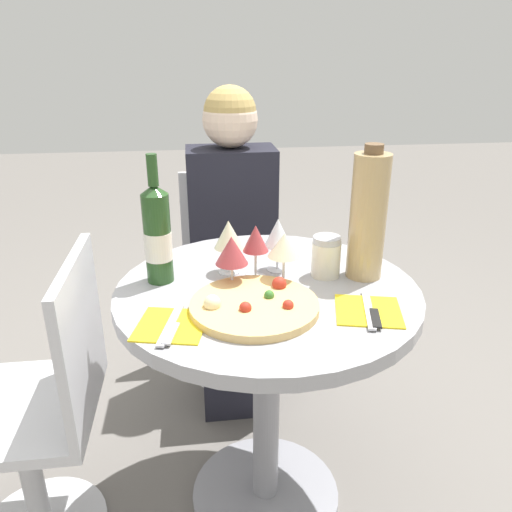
{
  "coord_description": "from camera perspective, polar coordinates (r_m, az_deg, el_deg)",
  "views": [
    {
      "loc": [
        -0.18,
        -1.15,
        1.29
      ],
      "look_at": [
        -0.03,
        -0.03,
        0.83
      ],
      "focal_mm": 35.0,
      "sensor_mm": 36.0,
      "label": 1
    }
  ],
  "objects": [
    {
      "name": "dining_table",
      "position": [
        1.38,
        1.24,
        -9.99
      ],
      "size": [
        0.79,
        0.79,
        0.73
      ],
      "color": "gray",
      "rests_on": "ground_plane"
    },
    {
      "name": "wine_glass_front_left",
      "position": [
        1.25,
        -2.81,
        0.57
      ],
      "size": [
        0.08,
        0.08,
        0.14
      ],
      "color": "silver",
      "rests_on": "dining_table"
    },
    {
      "name": "wine_glass_center",
      "position": [
        1.3,
        -0.04,
        1.88
      ],
      "size": [
        0.07,
        0.07,
        0.15
      ],
      "color": "silver",
      "rests_on": "dining_table"
    },
    {
      "name": "wine_bottle",
      "position": [
        1.3,
        -11.2,
        2.4
      ],
      "size": [
        0.07,
        0.07,
        0.34
      ],
      "color": "#23471E",
      "rests_on": "dining_table"
    },
    {
      "name": "wine_glass_back_right",
      "position": [
        1.35,
        2.52,
        2.59
      ],
      "size": [
        0.07,
        0.07,
        0.15
      ],
      "color": "silver",
      "rests_on": "dining_table"
    },
    {
      "name": "tall_carafe",
      "position": [
        1.33,
        12.69,
        4.45
      ],
      "size": [
        0.1,
        0.1,
        0.35
      ],
      "color": "tan",
      "rests_on": "dining_table"
    },
    {
      "name": "wine_glass_front_right",
      "position": [
        1.27,
        3.23,
        1.13
      ],
      "size": [
        0.08,
        0.08,
        0.14
      ],
      "color": "silver",
      "rests_on": "dining_table"
    },
    {
      "name": "place_setting_right",
      "position": [
        1.2,
        12.77,
        -6.16
      ],
      "size": [
        0.18,
        0.19,
        0.01
      ],
      "color": "yellow",
      "rests_on": "dining_table"
    },
    {
      "name": "ground_plane",
      "position": [
        1.74,
        1.07,
        -25.64
      ],
      "size": [
        12.0,
        12.0,
        0.0
      ],
      "primitive_type": "plane",
      "color": "slate",
      "rests_on": "ground"
    },
    {
      "name": "seated_diner",
      "position": [
        1.91,
        -2.5,
        -0.48
      ],
      "size": [
        0.33,
        0.42,
        1.19
      ],
      "rotation": [
        0.0,
        0.0,
        3.14
      ],
      "color": "black",
      "rests_on": "ground_plane"
    },
    {
      "name": "place_setting_left",
      "position": [
        1.13,
        -9.66,
        -7.83
      ],
      "size": [
        0.18,
        0.19,
        0.01
      ],
      "color": "yellow",
      "rests_on": "dining_table"
    },
    {
      "name": "pizza_large",
      "position": [
        1.18,
        -0.31,
        -5.63
      ],
      "size": [
        0.31,
        0.31,
        0.05
      ],
      "color": "#DBB26B",
      "rests_on": "dining_table"
    },
    {
      "name": "chair_behind_diner",
      "position": [
        2.09,
        -2.75,
        -2.54
      ],
      "size": [
        0.4,
        0.4,
        0.84
      ],
      "rotation": [
        0.0,
        0.0,
        3.14
      ],
      "color": "silver",
      "rests_on": "ground_plane"
    },
    {
      "name": "sugar_shaker",
      "position": [
        1.35,
        8.01,
        -0.06
      ],
      "size": [
        0.08,
        0.08,
        0.11
      ],
      "color": "silver",
      "rests_on": "dining_table"
    },
    {
      "name": "wine_glass_back_left",
      "position": [
        1.34,
        -3.15,
        2.38
      ],
      "size": [
        0.08,
        0.08,
        0.15
      ],
      "color": "silver",
      "rests_on": "dining_table"
    },
    {
      "name": "chair_empty_side",
      "position": [
        1.48,
        -23.25,
        -16.16
      ],
      "size": [
        0.4,
        0.4,
        0.84
      ],
      "rotation": [
        0.0,
        0.0,
        1.57
      ],
      "color": "silver",
      "rests_on": "ground_plane"
    }
  ]
}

